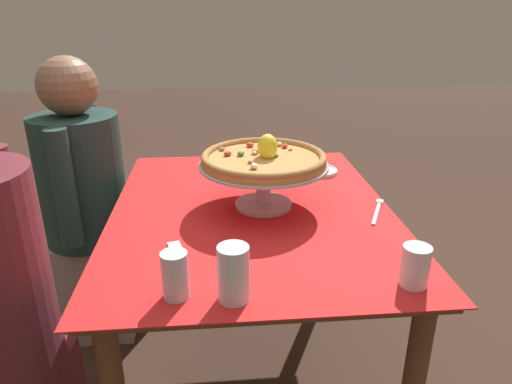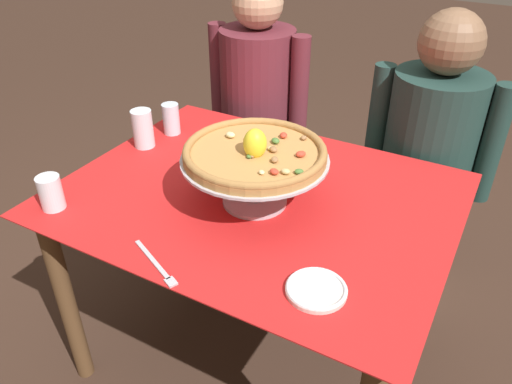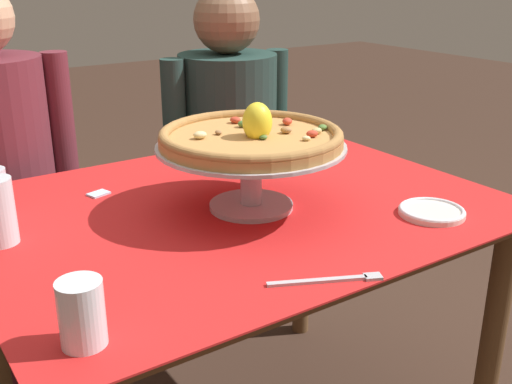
{
  "view_description": "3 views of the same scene",
  "coord_description": "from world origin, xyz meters",
  "px_view_note": "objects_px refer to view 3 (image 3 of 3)",
  "views": [
    {
      "loc": [
        -1.43,
        0.12,
        1.4
      ],
      "look_at": [
        0.03,
        -0.02,
        0.8
      ],
      "focal_mm": 32.21,
      "sensor_mm": 36.0,
      "label": 1
    },
    {
      "loc": [
        0.64,
        -1.15,
        1.61
      ],
      "look_at": [
        0.03,
        -0.05,
        0.8
      ],
      "focal_mm": 34.97,
      "sensor_mm": 36.0,
      "label": 2
    },
    {
      "loc": [
        -0.72,
        -1.17,
        1.29
      ],
      "look_at": [
        0.02,
        -0.05,
        0.79
      ],
      "focal_mm": 43.17,
      "sensor_mm": 36.0,
      "label": 3
    }
  ],
  "objects_px": {
    "sugar_packet": "(99,194)",
    "diner_left": "(2,202)",
    "diner_right": "(229,165)",
    "pizza_stand": "(251,163)",
    "dinner_fork": "(332,280)",
    "side_plate": "(432,211)",
    "pizza": "(252,136)",
    "water_glass_front_left": "(82,318)"
  },
  "relations": [
    {
      "from": "diner_left",
      "to": "diner_right",
      "type": "height_order",
      "value": "diner_left"
    },
    {
      "from": "pizza",
      "to": "water_glass_front_left",
      "type": "relative_size",
      "value": 3.94
    },
    {
      "from": "pizza",
      "to": "water_glass_front_left",
      "type": "xyz_separation_m",
      "value": [
        -0.52,
        -0.32,
        -0.13
      ]
    },
    {
      "from": "side_plate",
      "to": "diner_right",
      "type": "bearing_deg",
      "value": 86.8
    },
    {
      "from": "pizza_stand",
      "to": "sugar_packet",
      "type": "height_order",
      "value": "pizza_stand"
    },
    {
      "from": "sugar_packet",
      "to": "side_plate",
      "type": "bearing_deg",
      "value": -43.31
    },
    {
      "from": "pizza",
      "to": "side_plate",
      "type": "xyz_separation_m",
      "value": [
        0.32,
        -0.27,
        -0.17
      ]
    },
    {
      "from": "water_glass_front_left",
      "to": "diner_right",
      "type": "relative_size",
      "value": 0.09
    },
    {
      "from": "water_glass_front_left",
      "to": "diner_right",
      "type": "height_order",
      "value": "diner_right"
    },
    {
      "from": "pizza_stand",
      "to": "side_plate",
      "type": "relative_size",
      "value": 2.89
    },
    {
      "from": "pizza",
      "to": "diner_left",
      "type": "height_order",
      "value": "diner_left"
    },
    {
      "from": "pizza_stand",
      "to": "diner_right",
      "type": "height_order",
      "value": "diner_right"
    },
    {
      "from": "pizza_stand",
      "to": "side_plate",
      "type": "xyz_separation_m",
      "value": [
        0.32,
        -0.27,
        -0.1
      ]
    },
    {
      "from": "pizza_stand",
      "to": "pizza",
      "type": "bearing_deg",
      "value": -23.01
    },
    {
      "from": "sugar_packet",
      "to": "diner_left",
      "type": "bearing_deg",
      "value": 106.78
    },
    {
      "from": "diner_left",
      "to": "side_plate",
      "type": "bearing_deg",
      "value": -54.59
    },
    {
      "from": "sugar_packet",
      "to": "diner_left",
      "type": "distance_m",
      "value": 0.51
    },
    {
      "from": "pizza_stand",
      "to": "sugar_packet",
      "type": "relative_size",
      "value": 8.71
    },
    {
      "from": "pizza_stand",
      "to": "dinner_fork",
      "type": "relative_size",
      "value": 2.17
    },
    {
      "from": "pizza_stand",
      "to": "water_glass_front_left",
      "type": "height_order",
      "value": "pizza_stand"
    },
    {
      "from": "side_plate",
      "to": "dinner_fork",
      "type": "relative_size",
      "value": 0.75
    },
    {
      "from": "water_glass_front_left",
      "to": "pizza_stand",
      "type": "bearing_deg",
      "value": 31.87
    },
    {
      "from": "pizza_stand",
      "to": "pizza",
      "type": "height_order",
      "value": "pizza"
    },
    {
      "from": "diner_right",
      "to": "pizza_stand",
      "type": "bearing_deg",
      "value": -117.69
    },
    {
      "from": "pizza_stand",
      "to": "diner_left",
      "type": "distance_m",
      "value": 0.9
    },
    {
      "from": "pizza_stand",
      "to": "diner_left",
      "type": "height_order",
      "value": "diner_left"
    },
    {
      "from": "dinner_fork",
      "to": "side_plate",
      "type": "bearing_deg",
      "value": 15.88
    },
    {
      "from": "diner_left",
      "to": "diner_right",
      "type": "xyz_separation_m",
      "value": [
        0.78,
        -0.05,
        -0.01
      ]
    },
    {
      "from": "pizza",
      "to": "side_plate",
      "type": "relative_size",
      "value": 2.78
    },
    {
      "from": "pizza_stand",
      "to": "pizza",
      "type": "distance_m",
      "value": 0.06
    },
    {
      "from": "pizza",
      "to": "sugar_packet",
      "type": "bearing_deg",
      "value": 133.23
    },
    {
      "from": "pizza_stand",
      "to": "diner_left",
      "type": "bearing_deg",
      "value": 118.42
    },
    {
      "from": "pizza_stand",
      "to": "diner_right",
      "type": "xyz_separation_m",
      "value": [
        0.37,
        0.71,
        -0.26
      ]
    },
    {
      "from": "dinner_fork",
      "to": "diner_right",
      "type": "height_order",
      "value": "diner_right"
    },
    {
      "from": "pizza",
      "to": "diner_right",
      "type": "xyz_separation_m",
      "value": [
        0.37,
        0.71,
        -0.33
      ]
    },
    {
      "from": "pizza_stand",
      "to": "water_glass_front_left",
      "type": "xyz_separation_m",
      "value": [
        -0.51,
        -0.32,
        -0.07
      ]
    },
    {
      "from": "pizza",
      "to": "dinner_fork",
      "type": "relative_size",
      "value": 2.08
    },
    {
      "from": "sugar_packet",
      "to": "diner_right",
      "type": "distance_m",
      "value": 0.79
    },
    {
      "from": "diner_right",
      "to": "side_plate",
      "type": "bearing_deg",
      "value": -93.2
    },
    {
      "from": "sugar_packet",
      "to": "diner_left",
      "type": "height_order",
      "value": "diner_left"
    },
    {
      "from": "water_glass_front_left",
      "to": "diner_right",
      "type": "xyz_separation_m",
      "value": [
        0.89,
        1.03,
        -0.2
      ]
    },
    {
      "from": "side_plate",
      "to": "diner_left",
      "type": "height_order",
      "value": "diner_left"
    }
  ]
}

